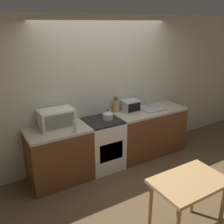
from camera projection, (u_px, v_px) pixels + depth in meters
ground_plane at (141, 187)px, 3.97m from camera, size 16.00×16.00×0.00m
wall_back at (104, 91)px, 4.50m from camera, size 10.00×0.06×2.60m
counter_left_run at (59, 155)px, 4.02m from camera, size 0.98×0.62×0.90m
counter_right_run at (148, 131)px, 4.89m from camera, size 1.43×0.62×0.90m
stove_range at (103, 144)px, 4.40m from camera, size 0.62×0.62×0.90m
kettle at (108, 115)px, 4.24m from camera, size 0.18×0.18×0.18m
microwave at (56, 118)px, 3.93m from camera, size 0.53×0.34×0.29m
bottle at (75, 126)px, 3.74m from camera, size 0.06×0.06×0.26m
knife_block at (116, 106)px, 4.59m from camera, size 0.11×0.07×0.29m
toaster_oven at (130, 106)px, 4.65m from camera, size 0.31×0.28×0.21m
sink_basin at (152, 108)px, 4.78m from camera, size 0.44×0.35×0.24m
dining_table at (189, 190)px, 2.87m from camera, size 0.86×0.56×0.78m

